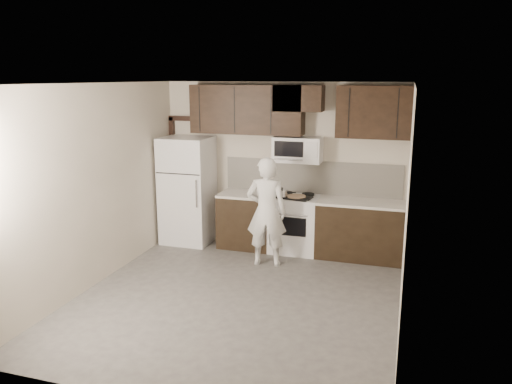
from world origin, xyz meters
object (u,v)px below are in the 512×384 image
at_px(refrigerator, 188,190).
at_px(stove, 295,224).
at_px(microwave, 298,150).
at_px(person, 266,212).

bearing_deg(refrigerator, stove, 1.51).
xyz_separation_m(stove, refrigerator, (-1.85, -0.05, 0.44)).
distance_m(microwave, person, 1.20).
bearing_deg(person, stove, -118.91).
height_order(stove, refrigerator, refrigerator).
distance_m(stove, person, 0.84).
bearing_deg(person, refrigerator, -30.55).
height_order(stove, person, person).
bearing_deg(stove, microwave, 90.10).
bearing_deg(stove, refrigerator, -178.49).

